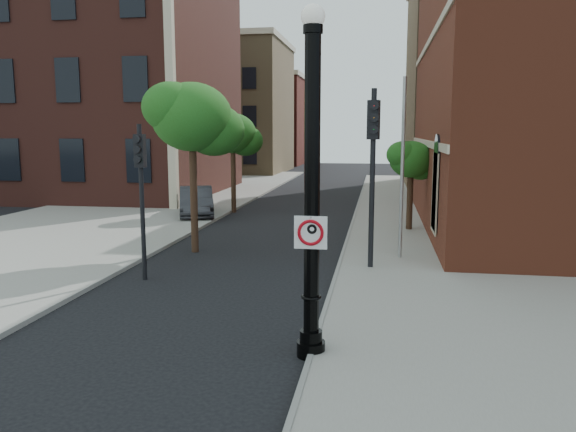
% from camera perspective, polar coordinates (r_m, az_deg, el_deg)
% --- Properties ---
extents(ground, '(120.00, 120.00, 0.00)m').
position_cam_1_polar(ground, '(10.92, -8.46, -12.95)').
color(ground, black).
rests_on(ground, ground).
extents(sidewalk_right, '(8.00, 60.00, 0.12)m').
position_cam_1_polar(sidewalk_right, '(20.24, 17.21, -2.96)').
color(sidewalk_right, gray).
rests_on(sidewalk_right, ground).
extents(sidewalk_left, '(10.00, 50.00, 0.12)m').
position_cam_1_polar(sidewalk_left, '(30.46, -14.30, 0.97)').
color(sidewalk_left, gray).
rests_on(sidewalk_left, ground).
extents(curb_edge, '(0.10, 60.00, 0.14)m').
position_cam_1_polar(curb_edge, '(20.07, 5.96, -2.68)').
color(curb_edge, gray).
rests_on(curb_edge, ground).
extents(victorian_building, '(18.60, 14.60, 17.95)m').
position_cam_1_polar(victorian_building, '(38.99, -20.95, 15.11)').
color(victorian_building, '#592821').
rests_on(victorian_building, ground).
extents(bg_building_tan_a, '(12.00, 12.00, 12.00)m').
position_cam_1_polar(bg_building_tan_a, '(55.79, -6.56, 10.68)').
color(bg_building_tan_a, olive).
rests_on(bg_building_tan_a, ground).
extents(bg_building_red, '(12.00, 12.00, 10.00)m').
position_cam_1_polar(bg_building_red, '(69.33, -3.34, 9.49)').
color(bg_building_red, maroon).
rests_on(bg_building_red, ground).
extents(lamppost, '(0.51, 0.51, 6.06)m').
position_cam_1_polar(lamppost, '(9.66, 2.44, 1.48)').
color(lamppost, black).
rests_on(lamppost, ground).
extents(no_parking_sign, '(0.57, 0.06, 0.57)m').
position_cam_1_polar(no_parking_sign, '(9.58, 2.32, -1.66)').
color(no_parking_sign, white).
rests_on(no_parking_sign, ground).
extents(parked_car, '(2.83, 4.53, 1.41)m').
position_cam_1_polar(parked_car, '(26.67, -9.31, 1.46)').
color(parked_car, '#2C2C30').
rests_on(parked_car, ground).
extents(traffic_signal_left, '(0.27, 0.35, 4.17)m').
position_cam_1_polar(traffic_signal_left, '(15.32, -14.73, 3.93)').
color(traffic_signal_left, black).
rests_on(traffic_signal_left, ground).
extents(traffic_signal_right, '(0.37, 0.44, 5.16)m').
position_cam_1_polar(traffic_signal_right, '(15.94, 8.63, 6.68)').
color(traffic_signal_right, black).
rests_on(traffic_signal_right, ground).
extents(utility_pole, '(0.11, 0.11, 5.59)m').
position_cam_1_polar(utility_pole, '(17.40, 11.53, 4.52)').
color(utility_pole, '#999999').
rests_on(utility_pole, ground).
extents(street_tree_a, '(3.08, 2.78, 5.54)m').
position_cam_1_polar(street_tree_a, '(18.61, -9.59, 9.70)').
color(street_tree_a, black).
rests_on(street_tree_a, ground).
extents(street_tree_b, '(2.68, 2.43, 4.84)m').
position_cam_1_polar(street_tree_b, '(27.59, -5.55, 8.24)').
color(street_tree_b, black).
rests_on(street_tree_b, ground).
extents(street_tree_c, '(2.00, 1.81, 3.61)m').
position_cam_1_polar(street_tree_c, '(22.62, 12.45, 5.50)').
color(street_tree_c, black).
rests_on(street_tree_c, ground).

